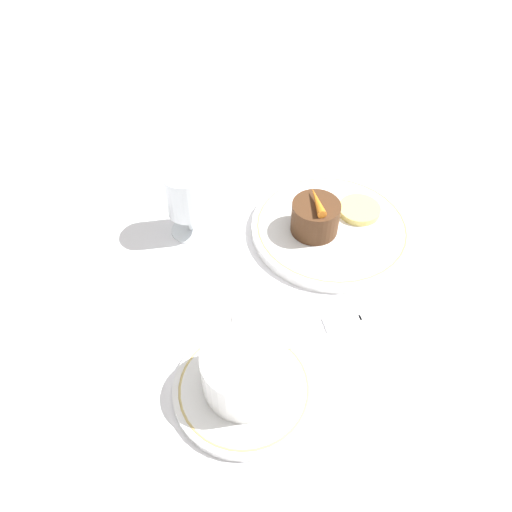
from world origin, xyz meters
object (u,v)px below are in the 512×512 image
Objects in this scene: coffee_cup at (243,370)px; fork at (372,315)px; dinner_plate at (331,228)px; wine_glass at (187,197)px; dessert_cake at (315,217)px.

coffee_cup is 0.68× the size of fork.
dinner_plate is 2.23× the size of wine_glass.
coffee_cup is 0.27m from dessert_cake.
dinner_plate is at bearing -102.39° from wine_glass.
dinner_plate is at bearing -83.80° from dessert_cake.
wine_glass is at bearing 6.49° from coffee_cup.
dessert_cake is (-0.00, 0.03, 0.03)m from dinner_plate.
dessert_cake reaches higher than dinner_plate.
dessert_cake is at bearing 12.39° from fork.
dinner_plate is 0.22m from wine_glass.
dessert_cake is (-0.05, -0.18, -0.03)m from wine_glass.
fork is at bearing -167.61° from dessert_cake.
coffee_cup is 0.20m from fork.
dinner_plate is at bearing -37.57° from coffee_cup.
wine_glass is 0.61× the size of fork.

